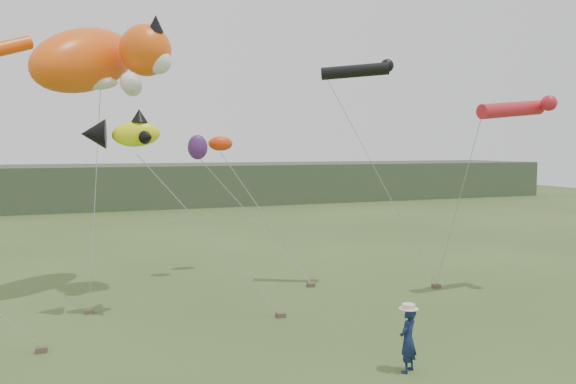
% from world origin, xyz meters
% --- Properties ---
extents(ground, '(120.00, 120.00, 0.00)m').
position_xyz_m(ground, '(0.00, 0.00, 0.00)').
color(ground, '#385123').
rests_on(ground, ground).
extents(headland, '(90.00, 13.00, 4.00)m').
position_xyz_m(headland, '(-3.11, 44.69, 1.92)').
color(headland, '#2D3D28').
rests_on(headland, ground).
extents(festival_attendant, '(0.74, 0.67, 1.69)m').
position_xyz_m(festival_attendant, '(1.33, -1.14, 0.84)').
color(festival_attendant, '#122045').
rests_on(festival_attendant, ground).
extents(sandbag_anchors, '(15.04, 4.44, 0.16)m').
position_xyz_m(sandbag_anchors, '(-0.86, 5.76, 0.08)').
color(sandbag_anchors, brown).
rests_on(sandbag_anchors, ground).
extents(cat_kite, '(6.97, 5.73, 3.75)m').
position_xyz_m(cat_kite, '(-5.60, 9.93, 9.15)').
color(cat_kite, '#FF590E').
rests_on(cat_kite, ground).
extents(fish_kite, '(2.62, 1.75, 1.34)m').
position_xyz_m(fish_kite, '(-5.09, 6.30, 6.23)').
color(fish_kite, '#ECF80F').
rests_on(fish_kite, ground).
extents(tube_kites, '(8.20, 4.74, 2.51)m').
position_xyz_m(tube_kites, '(7.43, 5.45, 7.92)').
color(tube_kites, black).
rests_on(tube_kites, ground).
extents(misc_kites, '(2.26, 1.61, 1.07)m').
position_xyz_m(misc_kites, '(-0.96, 11.48, 5.84)').
color(misc_kites, '#F33B0E').
rests_on(misc_kites, ground).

